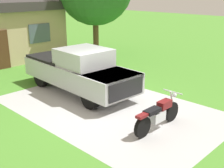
% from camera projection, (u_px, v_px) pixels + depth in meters
% --- Properties ---
extents(ground_plane, '(80.00, 80.00, 0.00)m').
position_uv_depth(ground_plane, '(109.00, 108.00, 10.62)').
color(ground_plane, '#4A882C').
extents(driveway_pad, '(5.23, 8.20, 0.01)m').
position_uv_depth(driveway_pad, '(109.00, 108.00, 10.62)').
color(driveway_pad, '#ADADAD').
rests_on(driveway_pad, ground).
extents(motorcycle, '(2.21, 0.70, 1.09)m').
position_uv_depth(motorcycle, '(158.00, 114.00, 8.92)').
color(motorcycle, black).
rests_on(motorcycle, ground).
extents(pickup_truck, '(2.27, 5.71, 1.90)m').
position_uv_depth(pickup_truck, '(78.00, 70.00, 12.10)').
color(pickup_truck, black).
rests_on(pickup_truck, ground).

